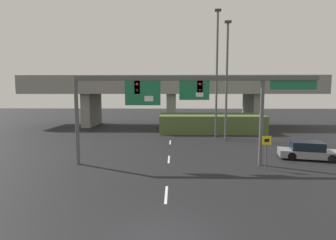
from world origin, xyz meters
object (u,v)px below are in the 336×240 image
(signal_gantry, at_px, (185,93))
(highway_light_pole_near, at_px, (217,72))
(speed_limit_sign, at_px, (266,147))
(parked_sedan_near_right, at_px, (308,151))
(highway_light_pole_far, at_px, (227,78))

(signal_gantry, relative_size, highway_light_pole_near, 1.18)
(speed_limit_sign, xyz_separation_m, parked_sedan_near_right, (4.41, 3.01, -0.92))
(signal_gantry, height_order, parked_sedan_near_right, signal_gantry)
(highway_light_pole_far, height_order, parked_sedan_near_right, highway_light_pole_far)
(highway_light_pole_near, bearing_deg, parked_sedan_near_right, -59.99)
(speed_limit_sign, bearing_deg, highway_light_pole_far, 93.03)
(parked_sedan_near_right, bearing_deg, speed_limit_sign, -132.25)
(highway_light_pole_far, xyz_separation_m, parked_sedan_near_right, (5.00, -8.18, -6.20))
(signal_gantry, xyz_separation_m, speed_limit_sign, (5.57, -1.08, -3.70))
(signal_gantry, bearing_deg, speed_limit_sign, -10.99)
(highway_light_pole_near, relative_size, highway_light_pole_far, 1.14)
(highway_light_pole_far, bearing_deg, parked_sedan_near_right, -58.54)
(signal_gantry, height_order, speed_limit_sign, signal_gantry)
(speed_limit_sign, height_order, highway_light_pole_near, highway_light_pole_near)
(signal_gantry, bearing_deg, parked_sedan_near_right, 10.95)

